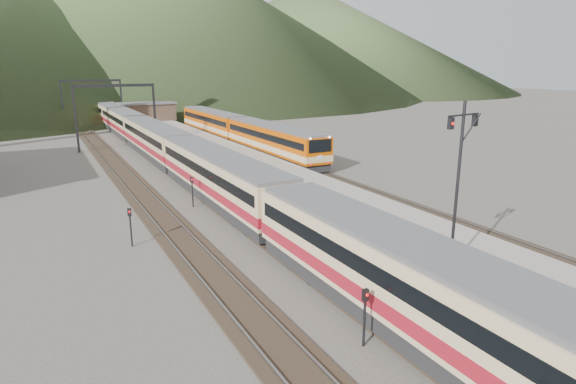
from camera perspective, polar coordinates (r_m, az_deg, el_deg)
track_main at (r=49.88m, az=-13.44°, el=2.75°), size 2.60×200.00×0.23m
track_far at (r=48.94m, az=-19.10°, el=2.12°), size 2.60×200.00×0.23m
track_second at (r=53.78m, az=-1.49°, el=3.99°), size 2.60×200.00×0.23m
platform at (r=49.58m, az=-6.60°, el=3.50°), size 8.00×100.00×1.00m
gantry_near at (r=63.23m, az=-19.77°, el=9.78°), size 9.55×0.25×8.00m
gantry_far at (r=88.01m, az=-22.22°, el=10.69°), size 9.55×0.25×8.00m
station_shed at (r=87.51m, az=-16.33°, el=9.17°), size 9.40×4.40×3.10m
hill_b at (r=242.66m, az=-18.82°, el=20.38°), size 220.00×220.00×75.00m
hill_c at (r=249.70m, az=1.63°, el=18.04°), size 160.00×160.00×50.00m
main_train at (r=56.80m, az=-15.50°, el=6.14°), size 3.11×106.54×3.80m
second_train at (r=63.13m, az=-5.83°, el=7.30°), size 2.95×40.22×3.61m
signal_mast at (r=22.45m, az=19.60°, el=2.53°), size 2.18×0.53×7.58m
short_signal_a at (r=18.07m, az=9.09°, el=-13.64°), size 0.22×0.16×2.27m
short_signal_b at (r=35.59m, az=-11.28°, el=0.50°), size 0.27×0.24×2.27m
short_signal_c at (r=28.66m, az=-18.20°, el=-3.41°), size 0.24×0.19×2.27m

